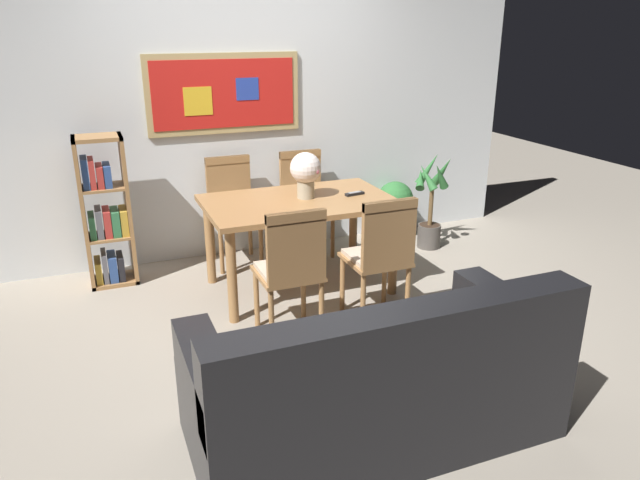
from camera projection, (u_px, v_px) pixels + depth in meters
ground_plane at (309, 322)px, 4.17m from camera, size 12.00×12.00×0.00m
wall_back_with_painting at (242, 106)px, 5.11m from camera, size 5.20×0.14×2.60m
dining_table at (299, 212)px, 4.50m from camera, size 1.41×0.89×0.72m
dining_chair_far_right at (304, 194)px, 5.30m from camera, size 0.40×0.41×0.91m
dining_chair_far_left at (232, 202)px, 5.07m from camera, size 0.40×0.41×0.91m
dining_chair_near_left at (291, 264)px, 3.78m from camera, size 0.40×0.41×0.91m
dining_chair_near_right at (381, 250)px, 4.00m from camera, size 0.40×0.41×0.91m
leather_couch at (376, 385)px, 2.91m from camera, size 1.80×0.84×0.84m
bookshelf at (106, 217)px, 4.63m from camera, size 0.36×0.28×1.18m
potted_ivy at (395, 207)px, 5.77m from camera, size 0.35×0.35×0.59m
potted_palm at (431, 208)px, 5.45m from camera, size 0.36×0.33×0.88m
flower_vase at (306, 171)px, 4.45m from camera, size 0.24×0.24×0.35m
tv_remote at (355, 194)px, 4.59m from camera, size 0.16×0.07×0.02m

